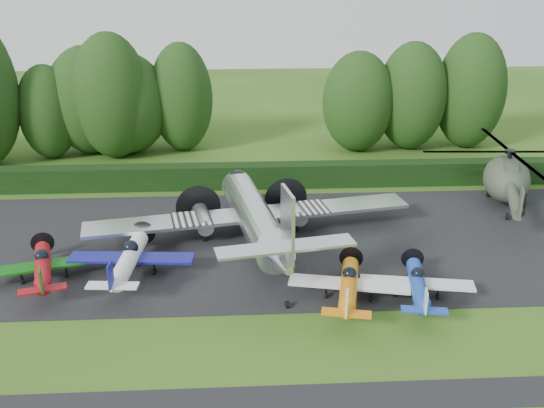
{
  "coord_description": "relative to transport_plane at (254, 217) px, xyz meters",
  "views": [
    {
      "loc": [
        1.11,
        -27.42,
        18.17
      ],
      "look_at": [
        3.19,
        10.9,
        2.5
      ],
      "focal_mm": 40.0,
      "sensor_mm": 36.0,
      "label": 1
    }
  ],
  "objects": [
    {
      "name": "ground",
      "position": [
        -1.93,
        -9.77,
        -2.02
      ],
      "size": [
        160.0,
        160.0,
        0.0
      ],
      "primitive_type": "plane",
      "color": "#305A19",
      "rests_on": "ground"
    },
    {
      "name": "apron",
      "position": [
        -1.93,
        0.23,
        -2.02
      ],
      "size": [
        70.0,
        18.0,
        0.01
      ],
      "primitive_type": "cube",
      "color": "black",
      "rests_on": "ground"
    },
    {
      "name": "taxiway_verge",
      "position": [
        -1.93,
        -15.77,
        -2.02
      ],
      "size": [
        70.0,
        2.0,
        0.0
      ],
      "primitive_type": "cube",
      "color": "black",
      "rests_on": "ground"
    },
    {
      "name": "hedgerow",
      "position": [
        -1.93,
        11.23,
        -2.02
      ],
      "size": [
        90.0,
        1.6,
        2.0
      ],
      "primitive_type": "cube",
      "color": "black",
      "rests_on": "ground"
    },
    {
      "name": "transport_plane",
      "position": [
        0.0,
        0.0,
        0.0
      ],
      "size": [
        22.6,
        17.33,
        7.24
      ],
      "rotation": [
        0.0,
        0.0,
        -0.19
      ],
      "color": "silver",
      "rests_on": "ground"
    },
    {
      "name": "light_plane_red",
      "position": [
        -12.74,
        -4.52,
        -0.92
      ],
      "size": [
        6.85,
        7.21,
        2.63
      ],
      "rotation": [
        0.0,
        0.0,
        -0.29
      ],
      "color": "maroon",
      "rests_on": "ground"
    },
    {
      "name": "light_plane_white",
      "position": [
        -7.71,
        -4.08,
        -0.8
      ],
      "size": [
        7.65,
        8.04,
        2.94
      ],
      "rotation": [
        0.0,
        0.0,
        0.08
      ],
      "color": "white",
      "rests_on": "ground"
    },
    {
      "name": "light_plane_orange",
      "position": [
        5.09,
        -7.73,
        -0.92
      ],
      "size": [
        6.85,
        7.21,
        2.63
      ],
      "rotation": [
        0.0,
        0.0,
        0.21
      ],
      "color": "orange",
      "rests_on": "ground"
    },
    {
      "name": "light_plane_blue",
      "position": [
        9.04,
        -7.73,
        -0.99
      ],
      "size": [
        6.43,
        6.76,
        2.47
      ],
      "rotation": [
        0.0,
        0.0,
        0.17
      ],
      "color": "#1C43AA",
      "rests_on": "ground"
    },
    {
      "name": "helicopter",
      "position": [
        20.05,
        6.52,
        0.32
      ],
      "size": [
        13.51,
        15.82,
        4.35
      ],
      "rotation": [
        0.0,
        0.0,
        0.32
      ],
      "color": "#384132",
      "rests_on": "ground"
    },
    {
      "name": "sign_board",
      "position": [
        23.3,
        10.73,
        -0.76
      ],
      "size": [
        3.3,
        0.12,
        1.86
      ],
      "rotation": [
        0.0,
        0.0,
        0.04
      ],
      "color": "#3F3326",
      "rests_on": "ground"
    },
    {
      "name": "tree_1",
      "position": [
        -6.52,
        22.33,
        3.34
      ],
      "size": [
        6.12,
        6.12,
        10.75
      ],
      "color": "black",
      "rests_on": "ground"
    },
    {
      "name": "tree_2",
      "position": [
        10.86,
        21.34,
        2.92
      ],
      "size": [
        7.05,
        7.05,
        9.91
      ],
      "color": "black",
      "rests_on": "ground"
    },
    {
      "name": "tree_3",
      "position": [
        22.28,
        21.9,
        3.72
      ],
      "size": [
        6.94,
        6.94,
        11.5
      ],
      "color": "black",
      "rests_on": "ground"
    },
    {
      "name": "tree_4",
      "position": [
        -12.91,
        20.36,
        3.96
      ],
      "size": [
        7.22,
        7.22,
        11.97
      ],
      "color": "black",
      "rests_on": "ground"
    },
    {
      "name": "tree_6",
      "position": [
        16.29,
        21.71,
        3.34
      ],
      "size": [
        6.88,
        6.88,
        10.73
      ],
      "color": "black",
      "rests_on": "ground"
    },
    {
      "name": "tree_9",
      "position": [
        -19.09,
        20.45,
        2.49
      ],
      "size": [
        5.43,
        5.43,
        9.05
      ],
      "color": "black",
      "rests_on": "ground"
    },
    {
      "name": "tree_10",
      "position": [
        -15.46,
        22.11,
        3.24
      ],
      "size": [
        8.05,
        8.05,
        10.54
      ],
      "color": "black",
      "rests_on": "ground"
    },
    {
      "name": "tree_11",
      "position": [
        -11.88,
        21.79,
        2.94
      ],
      "size": [
        8.29,
        8.29,
        9.93
      ],
      "color": "black",
      "rests_on": "ground"
    }
  ]
}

